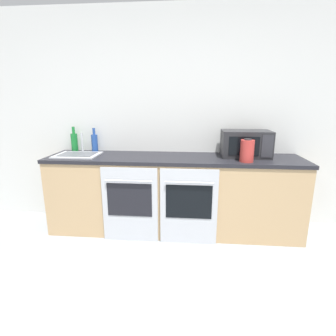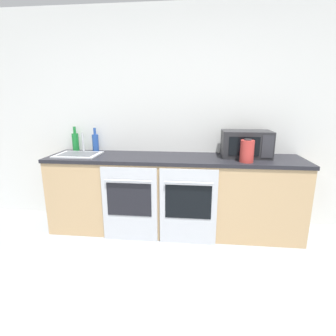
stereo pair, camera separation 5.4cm
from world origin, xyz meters
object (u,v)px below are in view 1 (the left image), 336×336
object	(u,v)px
microwave	(246,144)
bottle_blue	(95,142)
sink	(78,154)
kettle	(247,151)
bottle_green	(74,142)
oven_left	(130,205)
oven_right	(189,207)

from	to	relation	value
microwave	bottle_blue	world-z (taller)	microwave
microwave	sink	xyz separation A→B (m)	(-1.94, -0.11, -0.14)
kettle	sink	world-z (taller)	sink
microwave	bottle_green	bearing A→B (deg)	175.73
microwave	bottle_green	distance (m)	2.10
oven_left	oven_right	world-z (taller)	same
oven_right	kettle	bearing A→B (deg)	13.17
bottle_green	kettle	world-z (taller)	bottle_green
kettle	sink	size ratio (longest dim) A/B	0.49
sink	bottle_blue	bearing A→B (deg)	67.58
microwave	bottle_blue	xyz separation A→B (m)	(-1.83, 0.16, -0.03)
bottle_blue	bottle_green	world-z (taller)	bottle_green
bottle_blue	bottle_green	size ratio (longest dim) A/B	0.96
oven_right	kettle	world-z (taller)	kettle
microwave	kettle	world-z (taller)	microwave
oven_right	bottle_green	bearing A→B (deg)	159.08
kettle	microwave	bearing A→B (deg)	82.68
microwave	bottle_blue	size ratio (longest dim) A/B	1.83
microwave	oven_left	bearing A→B (deg)	-162.33
oven_right	oven_left	bearing A→B (deg)	180.00
oven_left	kettle	size ratio (longest dim) A/B	3.48
oven_left	kettle	distance (m)	1.37
kettle	sink	xyz separation A→B (m)	(-1.91, 0.15, -0.10)
oven_left	sink	xyz separation A→B (m)	(-0.67, 0.29, 0.49)
sink	microwave	bearing A→B (deg)	3.30
oven_right	bottle_blue	world-z (taller)	bottle_blue
kettle	bottle_blue	bearing A→B (deg)	166.81
bottle_blue	microwave	bearing A→B (deg)	-4.88
bottle_green	oven_left	bearing A→B (deg)	-34.11
bottle_blue	kettle	bearing A→B (deg)	-13.19
oven_left	oven_right	distance (m)	0.64
bottle_blue	sink	size ratio (longest dim) A/B	0.60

